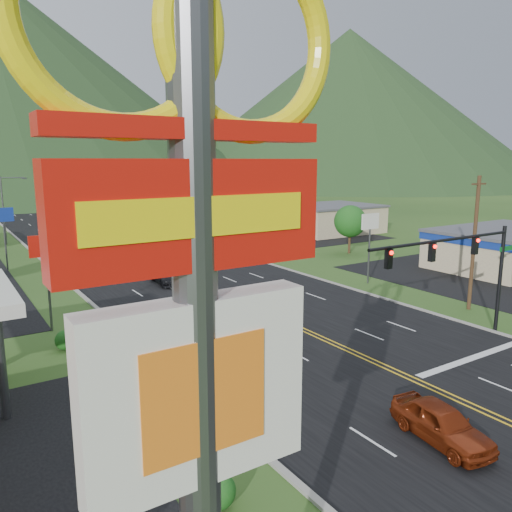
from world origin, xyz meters
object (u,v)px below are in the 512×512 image
traffic_signal (464,258)px  car_red_far (128,234)px  streetlight_west (6,205)px  car_red_near (441,424)px  car_dark_mid (166,275)px  pylon_sign (195,299)px

traffic_signal → car_red_far: size_ratio=3.06×
streetlight_west → car_red_far: (15.00, -4.33, -4.48)m
streetlight_west → car_red_near: streetlight_west is taller
traffic_signal → car_red_far: (-3.16, 51.68, -4.62)m
car_red_near → car_red_far: size_ratio=1.05×
streetlight_west → car_dark_mid: size_ratio=1.77×
traffic_signal → streetlight_west: streetlight_west is taller
car_red_near → car_dark_mid: car_red_near is taller
car_red_near → car_dark_mid: 30.48m
car_red_far → car_dark_mid: bearing=85.8°
streetlight_west → car_dark_mid: (9.16, -31.99, -4.44)m
car_dark_mid → car_red_far: car_dark_mid is taller
traffic_signal → car_red_far: traffic_signal is taller
pylon_sign → car_red_near: size_ratio=3.12×
streetlight_west → car_red_far: streetlight_west is taller
pylon_sign → car_dark_mid: 39.75m
car_red_far → pylon_sign: bearing=80.0°
traffic_signal → pylon_sign: bearing=-152.9°
traffic_signal → car_red_near: traffic_signal is taller
traffic_signal → streetlight_west: (-18.16, 56.00, -0.15)m
traffic_signal → car_red_far: 51.98m
traffic_signal → car_red_far: bearing=93.5°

